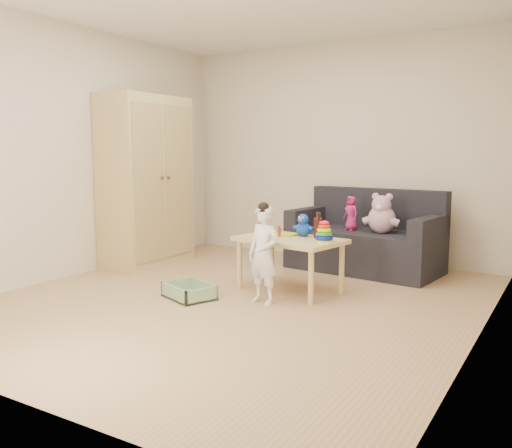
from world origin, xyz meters
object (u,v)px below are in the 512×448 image
Objects in this scene: wardrobe at (146,182)px; sofa at (364,251)px; play_table at (290,264)px; toddler at (263,256)px.

sofa is (2.28, 0.95, -0.74)m from wardrobe.
play_table is 0.51m from toddler.
wardrobe is 2.01× the size of play_table.
play_table is at bearing -7.03° from wardrobe.
play_table reaches higher than sofa.
toddler reaches higher than sofa.
sofa is 1.93× the size of toddler.
play_table is 1.15× the size of toddler.
play_table is at bearing -97.13° from sofa.
sofa is 1.67× the size of play_table.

